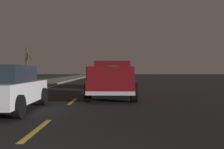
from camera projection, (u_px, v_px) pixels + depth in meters
name	position (u px, v px, depth m)	size (l,w,h in m)	color
ground	(96.00, 83.00, 29.96)	(144.00, 144.00, 0.00)	black
sidewalk_shoulder	(45.00, 82.00, 29.94)	(108.00, 4.00, 0.12)	gray
grass_verge	(0.00, 83.00, 29.93)	(108.00, 6.00, 0.01)	#1E3819
lane_markings	(76.00, 82.00, 31.97)	(108.00, 3.54, 0.01)	yellow
pickup_truck	(112.00, 78.00, 13.48)	(5.48, 2.38, 1.87)	maroon
sedan_white	(5.00, 88.00, 9.02)	(4.44, 2.08, 1.54)	silver
sedan_red	(109.00, 78.00, 21.58)	(4.45, 2.10, 1.54)	maroon
bare_tree_far	(27.00, 62.00, 38.38)	(1.69, 1.86, 5.16)	#423323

